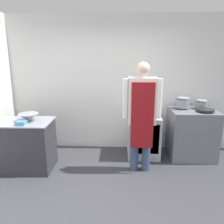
# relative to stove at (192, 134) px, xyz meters

# --- Properties ---
(ground_plane) EXTENTS (14.00, 14.00, 0.00)m
(ground_plane) POSITION_rel_stove_xyz_m (-1.56, -1.49, -0.47)
(ground_plane) COLOR #38383D
(wall_back) EXTENTS (8.00, 0.05, 2.70)m
(wall_back) POSITION_rel_stove_xyz_m (-1.56, 0.41, 0.88)
(wall_back) COLOR white
(wall_back) RESTS_ON ground_plane
(prep_counter) EXTENTS (1.00, 0.63, 0.87)m
(prep_counter) POSITION_rel_stove_xyz_m (-3.03, -0.56, -0.04)
(prep_counter) COLOR #2D2D33
(prep_counter) RESTS_ON ground_plane
(stove) EXTENTS (0.84, 0.68, 0.96)m
(stove) POSITION_rel_stove_xyz_m (0.00, 0.00, 0.00)
(stove) COLOR slate
(stove) RESTS_ON ground_plane
(fridge_unit) EXTENTS (0.60, 0.64, 0.81)m
(fridge_unit) POSITION_rel_stove_xyz_m (-0.92, 0.04, -0.06)
(fridge_unit) COLOR silver
(fridge_unit) RESTS_ON ground_plane
(person_cook) EXTENTS (0.63, 0.24, 1.84)m
(person_cook) POSITION_rel_stove_xyz_m (-1.03, -0.56, 0.58)
(person_cook) COLOR #38476B
(person_cook) RESTS_ON ground_plane
(mixing_bowl) EXTENTS (0.33, 0.33, 0.13)m
(mixing_bowl) POSITION_rel_stove_xyz_m (-2.91, -0.54, 0.46)
(mixing_bowl) COLOR gray
(mixing_bowl) RESTS_ON prep_counter
(plastic_tub) EXTENTS (0.14, 0.14, 0.06)m
(plastic_tub) POSITION_rel_stove_xyz_m (-2.95, -0.75, 0.43)
(plastic_tub) COLOR teal
(plastic_tub) RESTS_ON prep_counter
(stock_pot) EXTENTS (0.25, 0.25, 0.21)m
(stock_pot) POSITION_rel_stove_xyz_m (-0.19, 0.12, 0.59)
(stock_pot) COLOR gray
(stock_pot) RESTS_ON stove
(saute_pan) EXTENTS (0.31, 0.31, 0.04)m
(saute_pan) POSITION_rel_stove_xyz_m (0.17, -0.12, 0.51)
(saute_pan) COLOR #262628
(saute_pan) RESTS_ON stove
(sauce_pot) EXTENTS (0.22, 0.22, 0.16)m
(sauce_pot) POSITION_rel_stove_xyz_m (0.17, 0.12, 0.57)
(sauce_pot) COLOR gray
(sauce_pot) RESTS_ON stove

